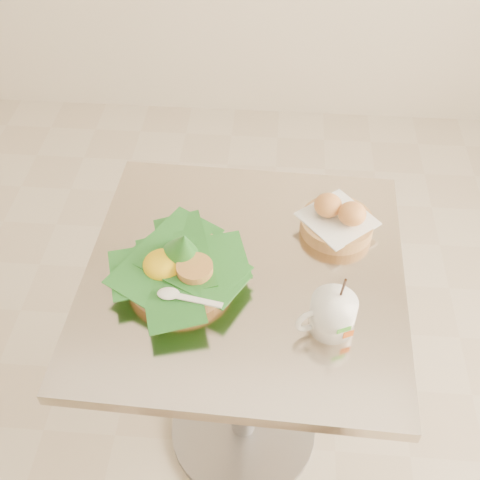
# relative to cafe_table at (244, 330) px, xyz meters

# --- Properties ---
(floor) EXTENTS (3.60, 3.60, 0.00)m
(floor) POSITION_rel_cafe_table_xyz_m (-0.17, -0.05, -0.53)
(floor) COLOR beige
(floor) RESTS_ON ground
(cafe_table) EXTENTS (0.72, 0.72, 0.75)m
(cafe_table) POSITION_rel_cafe_table_xyz_m (0.00, 0.00, 0.00)
(cafe_table) COLOR gray
(cafe_table) RESTS_ON floor
(rice_basket) EXTENTS (0.29, 0.29, 0.15)m
(rice_basket) POSITION_rel_cafe_table_xyz_m (-0.14, -0.03, 0.26)
(rice_basket) COLOR tan
(rice_basket) RESTS_ON cafe_table
(bread_basket) EXTENTS (0.20, 0.20, 0.09)m
(bread_basket) POSITION_rel_cafe_table_xyz_m (0.21, 0.15, 0.25)
(bread_basket) COLOR tan
(bread_basket) RESTS_ON cafe_table
(coffee_mug) EXTENTS (0.12, 0.10, 0.16)m
(coffee_mug) POSITION_rel_cafe_table_xyz_m (0.18, -0.14, 0.26)
(coffee_mug) COLOR white
(coffee_mug) RESTS_ON cafe_table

